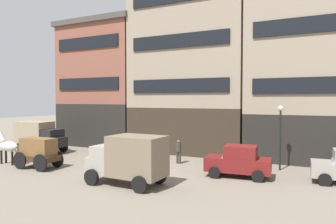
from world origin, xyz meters
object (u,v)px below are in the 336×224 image
Objects in this scene: draft_horse at (8,146)px; delivery_truck_far at (128,158)px; cargo_wagon at (38,151)px; pedestrian_officer at (179,150)px; sedan_light at (238,161)px; streetlamp_curbside at (280,128)px; delivery_truck_near at (40,136)px.

delivery_truck_far is at bearing -3.74° from draft_horse.
cargo_wagon is 9.40m from pedestrian_officer.
delivery_truck_far is 6.45m from sedan_light.
cargo_wagon is at bearing -155.51° from streetlamp_curbside.
sedan_light is 0.93× the size of streetlamp_curbside.
draft_horse is 10.51m from delivery_truck_far.
draft_horse is 0.57× the size of streetlamp_curbside.
draft_horse is 4.74m from delivery_truck_near.
delivery_truck_far is at bearing -22.22° from delivery_truck_near.
draft_horse reaches higher than sedan_light.
pedestrian_officer is at bearing 158.07° from sedan_light.
delivery_truck_far is 1.06× the size of streetlamp_curbside.
delivery_truck_far is 1.14× the size of sedan_light.
delivery_truck_near reaches higher than sedan_light.
cargo_wagon is 2.95m from draft_horse.
cargo_wagon is 0.66× the size of delivery_truck_near.
delivery_truck_far is (7.53, -0.69, 0.28)m from cargo_wagon.
pedestrian_officer is 0.44× the size of streetlamp_curbside.
sedan_light reaches higher than pedestrian_officer.
streetlamp_curbside is at bearing 8.67° from pedestrian_officer.
streetlamp_curbside is (14.26, 6.50, 1.52)m from cargo_wagon.
cargo_wagon is 6.49m from delivery_truck_near.
delivery_truck_near is at bearing 177.48° from sedan_light.
streetlamp_curbside reaches higher than cargo_wagon.
delivery_truck_near is 13.33m from delivery_truck_far.
delivery_truck_near is at bearing 113.06° from draft_horse.
draft_horse is 11.93m from pedestrian_officer.
sedan_light is at bearing 13.26° from draft_horse.
sedan_light is at bearing -2.52° from delivery_truck_near.
pedestrian_officer is (-4.69, 1.89, 0.07)m from sedan_light.
delivery_truck_far is 9.92m from streetlamp_curbside.
sedan_light is (17.13, -0.75, -0.51)m from delivery_truck_near.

